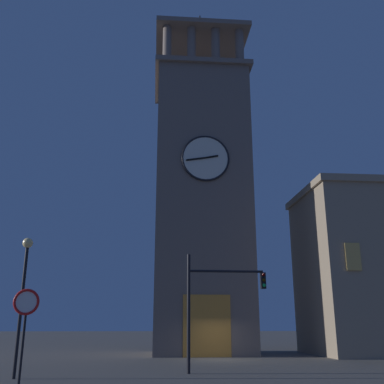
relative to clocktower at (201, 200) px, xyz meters
The scene contains 5 objects.
ground_plane 12.84m from the clocktower, 95.86° to the left, with size 200.00×200.00×0.00m, color #56544F.
clocktower is the anchor object (origin of this frame).
traffic_signal_near 15.46m from the clocktower, 86.92° to the left, with size 3.72×0.41×5.27m.
street_lamp 18.66m from the clocktower, 57.80° to the left, with size 0.44×0.44×5.71m.
no_horn_sign 23.14m from the clocktower, 69.75° to the left, with size 0.78×0.14×3.15m.
Camera 1 is at (4.09, 28.64, 2.15)m, focal length 41.83 mm.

